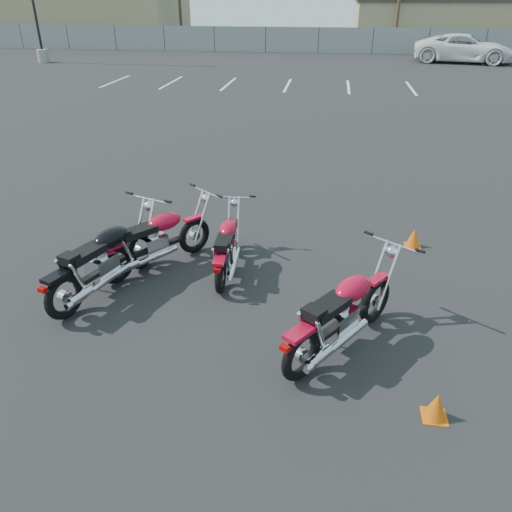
# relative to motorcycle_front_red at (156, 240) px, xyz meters

# --- Properties ---
(ground) EXTENTS (120.00, 120.00, 0.00)m
(ground) POSITION_rel_motorcycle_front_red_xyz_m (1.56, -1.20, -0.51)
(ground) COLOR black
(ground) RESTS_ON ground
(motorcycle_front_red) EXTENTS (1.76, 2.04, 1.11)m
(motorcycle_front_red) POSITION_rel_motorcycle_front_red_xyz_m (0.00, 0.00, 0.00)
(motorcycle_front_red) COLOR black
(motorcycle_front_red) RESTS_ON ground
(motorcycle_second_black) EXTENTS (1.31, 2.38, 1.18)m
(motorcycle_second_black) POSITION_rel_motorcycle_front_red_xyz_m (-0.53, -0.85, 0.03)
(motorcycle_second_black) COLOR black
(motorcycle_second_black) RESTS_ON ground
(motorcycle_third_red) EXTENTS (0.77, 2.00, 0.98)m
(motorcycle_third_red) POSITION_rel_motorcycle_front_red_xyz_m (1.19, 0.05, -0.06)
(motorcycle_third_red) COLOR black
(motorcycle_third_red) RESTS_ON ground
(motorcycle_rear_red) EXTENTS (1.75, 2.17, 1.16)m
(motorcycle_rear_red) POSITION_rel_motorcycle_front_red_xyz_m (3.04, -1.76, 0.02)
(motorcycle_rear_red) COLOR black
(motorcycle_rear_red) RESTS_ON ground
(training_cone_near) EXTENTS (0.28, 0.28, 0.34)m
(training_cone_near) POSITION_rel_motorcycle_front_red_xyz_m (4.38, 1.41, -0.34)
(training_cone_near) COLOR #D5580B
(training_cone_near) RESTS_ON ground
(training_cone_far) EXTENTS (0.27, 0.27, 0.33)m
(training_cone_far) POSITION_rel_motorcycle_front_red_xyz_m (4.07, -2.85, -0.34)
(training_cone_far) COLOR #D5580B
(training_cone_far) RESTS_ON ground
(light_pole_west) EXTENTS (0.80, 0.70, 10.61)m
(light_pole_west) POSITION_rel_motorcycle_front_red_xyz_m (-16.15, 25.61, 2.28)
(light_pole_west) COLOR gray
(light_pole_west) RESTS_ON ground
(chainlink_fence) EXTENTS (80.06, 0.06, 1.80)m
(chainlink_fence) POSITION_rel_motorcycle_front_red_xyz_m (1.56, 33.80, 0.39)
(chainlink_fence) COLOR gray
(chainlink_fence) RESTS_ON ground
(tan_building_west) EXTENTS (18.40, 10.40, 4.30)m
(tan_building_west) POSITION_rel_motorcycle_front_red_xyz_m (-20.44, 40.80, 1.65)
(tan_building_west) COLOR #9B8E64
(tan_building_west) RESTS_ON ground
(tan_building_east) EXTENTS (14.40, 9.40, 3.70)m
(tan_building_east) POSITION_rel_motorcycle_front_red_xyz_m (11.56, 42.80, 1.35)
(tan_building_east) COLOR #9B8E64
(tan_building_east) RESTS_ON ground
(parking_line_stripes) EXTENTS (15.12, 4.00, 0.01)m
(parking_line_stripes) POSITION_rel_motorcycle_front_red_xyz_m (-0.94, 18.80, -0.50)
(parking_line_stripes) COLOR silver
(parking_line_stripes) RESTS_ON ground
(white_van) EXTENTS (4.21, 7.65, 2.75)m
(white_van) POSITION_rel_motorcycle_front_red_xyz_m (11.14, 29.42, 0.87)
(white_van) COLOR white
(white_van) RESTS_ON ground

